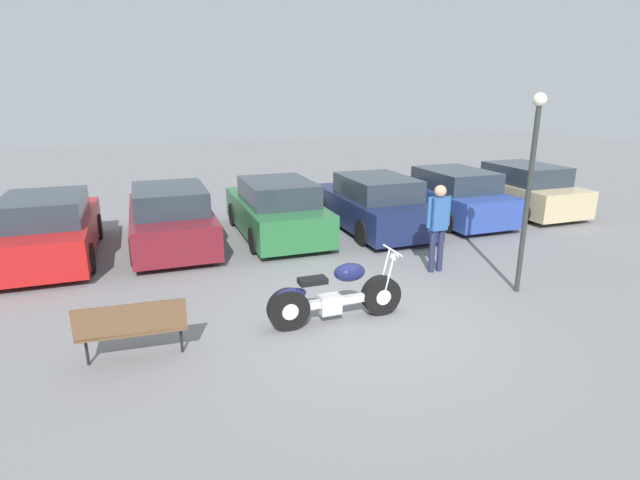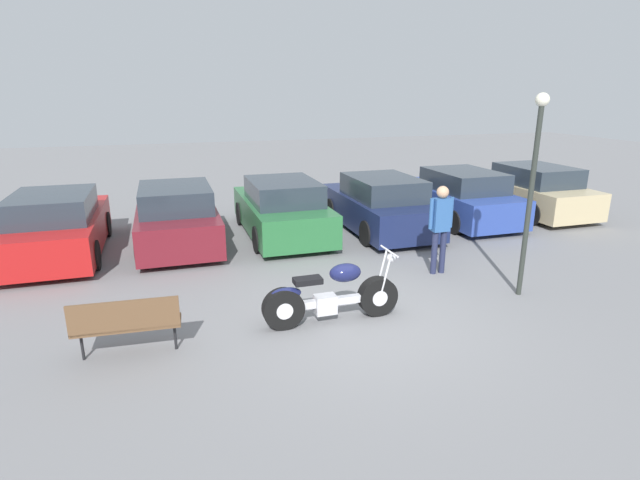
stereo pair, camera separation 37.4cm
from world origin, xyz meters
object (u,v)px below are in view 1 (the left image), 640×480
(parked_car_navy, at_px, (373,205))
(parked_car_champagne, at_px, (519,189))
(parked_car_maroon, at_px, (171,218))
(parked_car_green, at_px, (276,210))
(parked_car_red, at_px, (49,230))
(parked_car_blue, at_px, (450,196))
(park_bench, at_px, (132,325))
(motorcycle, at_px, (335,296))
(person_standing, at_px, (438,221))
(lamp_post, at_px, (531,172))

(parked_car_navy, relative_size, parked_car_champagne, 1.00)
(parked_car_maroon, distance_m, parked_car_green, 2.57)
(parked_car_red, xyz_separation_m, parked_car_blue, (10.28, 0.12, 0.00))
(parked_car_maroon, bearing_deg, parked_car_red, -176.86)
(parked_car_red, height_order, park_bench, parked_car_red)
(parked_car_maroon, relative_size, parked_car_navy, 1.00)
(parked_car_green, height_order, parked_car_navy, same)
(parked_car_red, height_order, parked_car_green, same)
(parked_car_maroon, height_order, parked_car_navy, same)
(motorcycle, bearing_deg, parked_car_blue, 42.63)
(parked_car_maroon, height_order, person_standing, person_standing)
(motorcycle, distance_m, parked_car_champagne, 9.68)
(parked_car_maroon, bearing_deg, parked_car_blue, -0.16)
(parked_car_red, relative_size, parked_car_green, 1.00)
(parked_car_red, xyz_separation_m, lamp_post, (8.36, -4.97, 1.54))
(parked_car_blue, bearing_deg, parked_car_red, -179.33)
(person_standing, bearing_deg, parked_car_green, 122.99)
(parked_car_red, relative_size, parked_car_champagne, 1.00)
(parked_car_red, bearing_deg, parked_car_blue, 0.67)
(parked_car_champagne, relative_size, park_bench, 2.89)
(parked_car_navy, distance_m, person_standing, 3.41)
(lamp_post, bearing_deg, parked_car_navy, 97.75)
(park_bench, bearing_deg, parked_car_red, 108.05)
(parked_car_blue, bearing_deg, person_standing, -127.11)
(motorcycle, height_order, park_bench, motorcycle)
(parked_car_red, xyz_separation_m, park_bench, (1.70, -5.22, -0.12))
(parked_car_champagne, relative_size, lamp_post, 1.19)
(park_bench, distance_m, lamp_post, 6.87)
(parked_car_maroon, bearing_deg, park_bench, -99.19)
(park_bench, bearing_deg, parked_car_green, 57.23)
(parked_car_blue, bearing_deg, parked_car_champagne, 3.47)
(person_standing, bearing_deg, parked_car_champagne, 35.54)
(lamp_post, bearing_deg, park_bench, -177.80)
(parked_car_blue, bearing_deg, parked_car_green, -179.98)
(motorcycle, bearing_deg, parked_car_red, 133.49)
(parked_car_champagne, xyz_separation_m, park_bench, (-11.15, -5.50, -0.12))
(parked_car_blue, height_order, parked_car_champagne, same)
(parked_car_green, relative_size, parked_car_champagne, 1.00)
(parked_car_maroon, bearing_deg, parked_car_green, -0.52)
(lamp_post, bearing_deg, parked_car_champagne, 49.44)
(parked_car_red, xyz_separation_m, person_standing, (7.51, -3.54, 0.41))
(person_standing, bearing_deg, parked_car_red, 154.79)
(parked_car_navy, height_order, park_bench, parked_car_navy)
(parked_car_red, height_order, lamp_post, lamp_post)
(parked_car_blue, height_order, park_bench, parked_car_blue)
(park_bench, bearing_deg, parked_car_champagne, 26.25)
(parked_car_navy, xyz_separation_m, lamp_post, (0.65, -4.80, 1.54))
(motorcycle, bearing_deg, parked_car_navy, 58.32)
(motorcycle, distance_m, parked_car_maroon, 5.57)
(motorcycle, height_order, parked_car_navy, parked_car_navy)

